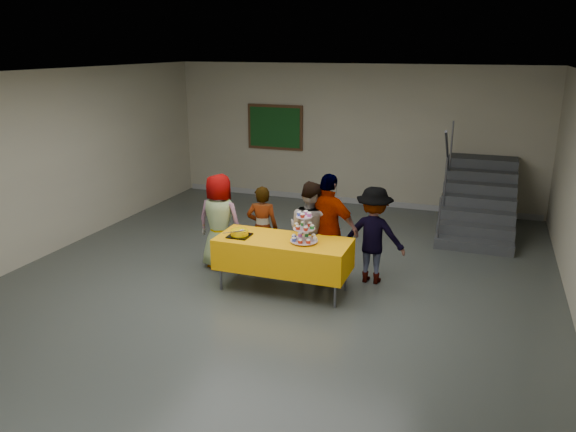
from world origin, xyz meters
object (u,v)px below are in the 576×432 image
Objects in this scene: schoolchild_b at (262,228)px; schoolchild_c at (310,231)px; bear_cake at (239,232)px; staircase at (478,203)px; noticeboard at (275,127)px; cupcake_stand at (304,231)px; bake_table at (283,253)px; schoolchild_a at (220,221)px; schoolchild_e at (373,235)px; schoolchild_d at (329,229)px.

schoolchild_b is 0.89× the size of schoolchild_c.
bear_cake is 5.15m from staircase.
schoolchild_b is at bearing -71.60° from noticeboard.
cupcake_stand reaches higher than bear_cake.
cupcake_stand is 0.30× the size of schoolchild_c.
bake_table is at bearing 84.33° from schoolchild_c.
schoolchild_a reaches higher than schoolchild_e.
schoolchild_e is (1.71, 0.09, 0.05)m from schoolchild_b.
cupcake_stand is at bearing -6.28° from bake_table.
schoolchild_e is at bearing -112.95° from staircase.
schoolchild_d reaches higher than schoolchild_e.
schoolchild_d is at bearing 71.81° from cupcake_stand.
bear_cake is (-0.62, -0.09, 0.27)m from bake_table.
schoolchild_a is at bearing 135.78° from bear_cake.
cupcake_stand is at bearing -64.78° from noticeboard.
staircase is (1.99, 3.46, -0.32)m from schoolchild_d.
schoolchild_d is at bearing -162.46° from schoolchild_c.
noticeboard is at bearing -45.19° from schoolchild_c.
staircase is at bearing -112.12° from schoolchild_e.
schoolchild_c is at bearing 66.69° from bake_table.
schoolchild_c reaches higher than bake_table.
schoolchild_a is 1.13× the size of schoolchild_b.
schoolchild_e is at bearing 33.74° from bake_table.
schoolchild_c is 0.28m from schoolchild_d.
bake_table is at bearing 61.13° from schoolchild_d.
cupcake_stand is 0.19× the size of staircase.
schoolchild_a reaches higher than bear_cake.
staircase is (3.08, 3.33, -0.17)m from schoolchild_b.
noticeboard is (-0.74, 4.32, 0.85)m from schoolchild_a.
staircase is (2.18, 4.03, -0.45)m from cupcake_stand.
schoolchild_e is at bearing 44.29° from cupcake_stand.
schoolchild_b is at bearing 142.35° from cupcake_stand.
noticeboard is at bearing 115.22° from cupcake_stand.
bear_cake is (-0.94, -0.06, -0.11)m from cupcake_stand.
schoolchild_e is (1.75, 0.84, -0.11)m from bear_cake.
bake_table is 5.32m from noticeboard.
schoolchild_b is 1.71m from schoolchild_e.
noticeboard is (-1.39, 4.16, 0.94)m from schoolchild_b.
staircase is 4.68m from noticeboard.
bear_cake is 0.28× the size of noticeboard.
bake_table is 0.78m from schoolchild_d.
schoolchild_a is 1.15× the size of noticeboard.
cupcake_stand is at bearing 116.37° from schoolchild_c.
staircase is at bearing 57.99° from bake_table.
bear_cake is at bearing -171.67° from bake_table.
noticeboard reaches higher than staircase.
schoolchild_a is 0.62× the size of staircase.
staircase reaches higher than bake_table.
noticeboard is at bearing -79.01° from schoolchild_a.
cupcake_stand is at bearing 162.19° from schoolchild_a.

